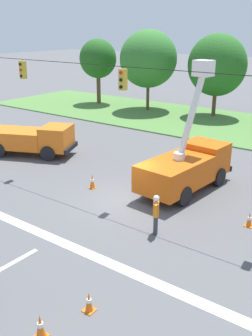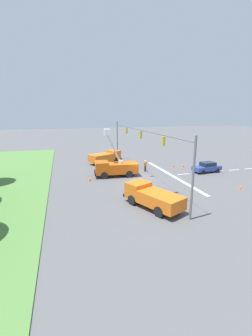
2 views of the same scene
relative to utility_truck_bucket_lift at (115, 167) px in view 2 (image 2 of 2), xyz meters
name	(u,v)px [view 2 (image 2 of 2)]	position (x,y,z in m)	size (l,w,h in m)	color
ground_plane	(140,178)	(-1.76, -3.09, -1.38)	(200.00, 200.00, 0.00)	#565659
lane_markings	(180,174)	(-1.76, -9.47, -1.37)	(17.60, 15.25, 0.01)	silver
signal_gantry	(140,146)	(-1.82, -3.10, 3.06)	(26.20, 0.33, 7.20)	slate
utility_truck_bucket_lift	(115,167)	(0.00, 0.00, 0.00)	(2.85, 6.28, 6.72)	#D6560F
utility_truck_support_near	(152,196)	(-11.49, -0.89, -0.26)	(6.57, 4.64, 2.07)	orange
utility_truck_support_far	(106,157)	(8.53, -0.26, -0.21)	(4.71, 6.25, 2.14)	orange
sedan_blue	(207,167)	(-1.70, -13.97, -0.59)	(2.19, 4.43, 1.56)	#2D4799
road_worker	(145,165)	(1.31, -5.07, -0.38)	(0.41, 0.58, 1.77)	#383842
traffic_cone_foreground_left	(90,179)	(-1.39, 3.83, -1.02)	(0.36, 0.36, 0.73)	orange
traffic_cone_mid_left	(145,180)	(-4.14, -2.91, -0.99)	(0.36, 0.36, 0.79)	orange
traffic_cone_mid_right	(173,166)	(2.29, -10.39, -1.06)	(0.36, 0.36, 0.66)	orange
traffic_cone_near_bucket	(183,165)	(1.92, -12.02, -1.01)	(0.36, 0.36, 0.75)	orange
traffic_cone_lane_edge_a	(122,166)	(4.27, -2.06, -1.06)	(0.36, 0.36, 0.66)	orange
traffic_cone_lane_edge_b	(240,187)	(-9.65, -13.00, -1.07)	(0.36, 0.36, 0.64)	orange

